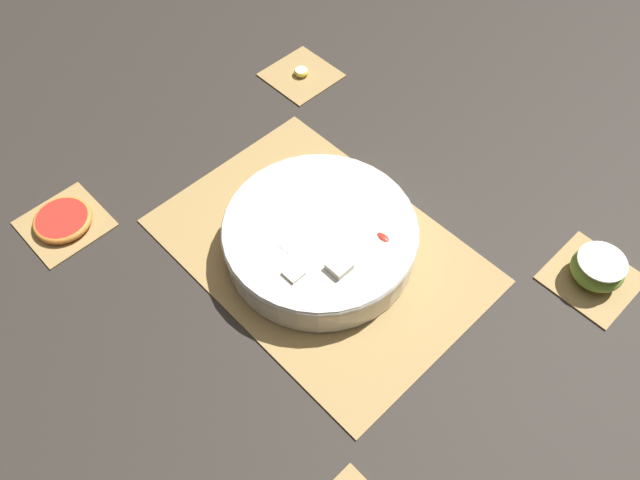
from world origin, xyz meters
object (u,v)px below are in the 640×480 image
(apple_half, at_px, (598,269))
(grapefruit_slice, at_px, (63,220))
(fruit_salad_bowl, at_px, (319,236))
(banana_coin_single, at_px, (301,72))

(apple_half, bearing_deg, grapefruit_slice, -141.10)
(fruit_salad_bowl, bearing_deg, grapefruit_slice, -141.18)
(apple_half, bearing_deg, fruit_salad_bowl, -141.02)
(apple_half, height_order, grapefruit_slice, apple_half)
(banana_coin_single, bearing_deg, grapefruit_slice, -90.00)
(grapefruit_slice, bearing_deg, fruit_salad_bowl, 38.82)
(apple_half, distance_m, banana_coin_single, 0.64)
(apple_half, xyz_separation_m, banana_coin_single, (-0.64, 0.00, -0.02))
(apple_half, height_order, banana_coin_single, apple_half)
(fruit_salad_bowl, height_order, grapefruit_slice, fruit_salad_bowl)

